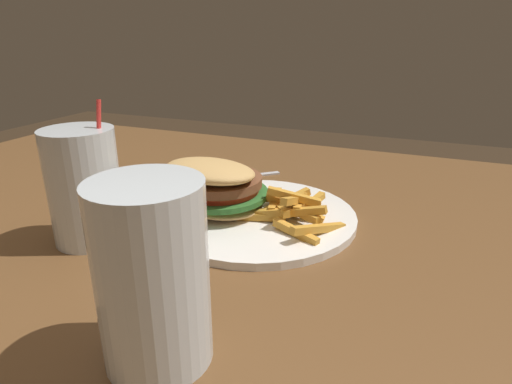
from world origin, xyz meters
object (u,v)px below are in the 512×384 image
beer_glass (153,280)px  spoon (208,178)px  juice_glass (85,190)px  meal_plate_near (237,199)px

beer_glass → spoon: 0.41m
juice_glass → spoon: bearing=-97.2°
meal_plate_near → juice_glass: 0.19m
beer_glass → juice_glass: (0.19, -0.14, -0.00)m
beer_glass → juice_glass: size_ratio=0.86×
meal_plate_near → beer_glass: beer_glass is taller
juice_glass → meal_plate_near: bearing=-138.4°
beer_glass → spoon: bearing=-66.9°
meal_plate_near → juice_glass: juice_glass is taller
meal_plate_near → juice_glass: (0.14, 0.12, 0.04)m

